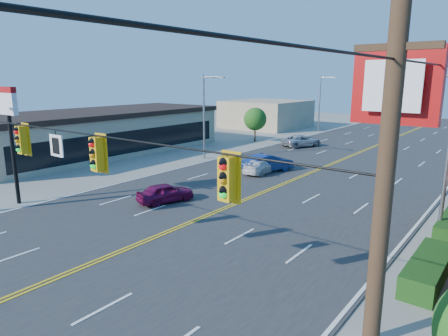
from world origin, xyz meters
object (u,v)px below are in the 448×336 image
Objects in this scene: car_blue at (268,163)px; car_white at (261,167)px; signal_span at (38,157)px; car_magenta at (166,193)px; car_silver at (302,141)px; pizza_hut_sign at (9,121)px; kfc_pylon at (391,141)px.

car_blue is 1.10× the size of car_white.
car_white is at bearing 98.81° from signal_span.
car_magenta is at bearing 110.38° from signal_span.
signal_span is at bearing 96.91° from car_white.
signal_span is 34.78m from car_silver.
car_magenta is at bearing 38.12° from pizza_hut_sign.
kfc_pylon is 35.11m from car_silver.
signal_span is 5.50× the size of car_blue.
car_white is at bearing -75.76° from car_magenta.
car_white is at bearing 64.25° from pizza_hut_sign.
pizza_hut_sign is 19.22m from car_blue.
car_magenta is 0.76× the size of car_silver.
car_white is 0.84× the size of car_silver.
kfc_pylon reaches higher than car_magenta.
car_magenta is 24.37m from car_silver.
kfc_pylon is 22.70m from car_blue.
car_blue is at bearing 98.15° from signal_span.
car_white is (0.49, 10.39, -0.03)m from car_magenta.
signal_span is 20.79m from car_white.
signal_span is 6.05× the size of car_white.
car_white is at bearing 105.75° from car_blue.
pizza_hut_sign reaches higher than car_magenta.
kfc_pylon is 16.70m from car_magenta.
signal_span reaches higher than car_blue.
car_blue reaches higher than car_silver.
signal_span is at bearing 121.51° from car_blue.
car_magenta is at bearing 121.39° from car_silver.
pizza_hut_sign is 1.70× the size of car_white.
pizza_hut_sign is at bearing 159.81° from signal_span.
car_magenta is at bearing 85.39° from car_white.
car_magenta is at bearing 158.82° from kfc_pylon.
car_silver is at bearing -51.66° from car_blue.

